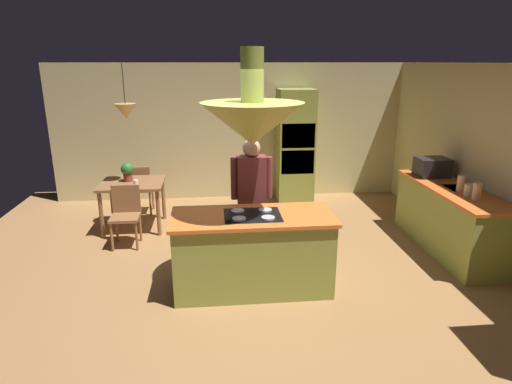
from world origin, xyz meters
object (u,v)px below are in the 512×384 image
at_px(canister_sugar, 468,190).
at_px(microwave_on_counter, 432,167).
at_px(canister_flour, 477,191).
at_px(canister_tea, 461,183).
at_px(dining_table, 133,189).
at_px(chair_facing_island, 126,211).
at_px(chair_by_back_wall, 140,186).
at_px(kitchen_island, 253,252).
at_px(potted_plant_on_table, 127,171).
at_px(person_at_island, 252,194).
at_px(cup_on_table, 136,183).
at_px(oven_tower, 295,147).

xyz_separation_m(canister_sugar, microwave_on_counter, (0.00, 0.96, 0.07)).
xyz_separation_m(canister_flour, canister_tea, (0.00, 0.36, 0.00)).
bearing_deg(dining_table, chair_facing_island, -90.00).
relative_size(chair_facing_island, microwave_on_counter, 1.89).
xyz_separation_m(chair_by_back_wall, canister_tea, (4.54, -2.10, 0.52)).
relative_size(kitchen_island, potted_plant_on_table, 6.13).
distance_m(person_at_island, chair_by_back_wall, 2.75).
xyz_separation_m(cup_on_table, canister_sugar, (4.44, -1.42, 0.18)).
relative_size(canister_flour, microwave_on_counter, 0.46).
bearing_deg(microwave_on_counter, kitchen_island, -153.44).
bearing_deg(kitchen_island, canister_sugar, 9.27).
distance_m(oven_tower, microwave_on_counter, 2.52).
xyz_separation_m(kitchen_island, chair_facing_island, (-1.70, 1.45, 0.04)).
bearing_deg(canister_flour, cup_on_table, 160.16).
height_order(chair_by_back_wall, canister_flour, canister_flour).
bearing_deg(kitchen_island, microwave_on_counter, 26.56).
height_order(oven_tower, person_at_island, oven_tower).
bearing_deg(chair_by_back_wall, dining_table, 90.00).
bearing_deg(person_at_island, microwave_on_counter, 15.03).
distance_m(oven_tower, person_at_island, 2.78).
bearing_deg(chair_facing_island, kitchen_island, -40.51).
bearing_deg(potted_plant_on_table, dining_table, -44.03).
height_order(person_at_island, canister_flour, person_at_island).
bearing_deg(chair_facing_island, oven_tower, 32.60).
xyz_separation_m(canister_tea, microwave_on_counter, (0.00, 0.78, 0.03)).
bearing_deg(oven_tower, kitchen_island, -108.74).
height_order(potted_plant_on_table, canister_sugar, canister_sugar).
height_order(dining_table, person_at_island, person_at_island).
height_order(chair_facing_island, chair_by_back_wall, same).
bearing_deg(canister_flour, oven_tower, 120.45).
distance_m(person_at_island, canister_sugar, 2.80).
distance_m(oven_tower, potted_plant_on_table, 3.07).
bearing_deg(cup_on_table, microwave_on_counter, -6.00).
bearing_deg(canister_tea, cup_on_table, 164.37).
height_order(cup_on_table, canister_sugar, canister_sugar).
height_order(chair_by_back_wall, potted_plant_on_table, potted_plant_on_table).
xyz_separation_m(chair_facing_island, microwave_on_counter, (4.54, -0.03, 0.55)).
bearing_deg(canister_tea, canister_flour, -90.00).
relative_size(cup_on_table, microwave_on_counter, 0.20).
height_order(dining_table, cup_on_table, cup_on_table).
distance_m(kitchen_island, potted_plant_on_table, 2.83).
bearing_deg(cup_on_table, kitchen_island, -49.66).
bearing_deg(chair_by_back_wall, chair_facing_island, 90.00).
bearing_deg(dining_table, canister_sugar, -19.82).
height_order(kitchen_island, cup_on_table, kitchen_island).
bearing_deg(canister_flour, potted_plant_on_table, 157.79).
height_order(chair_facing_island, canister_flour, canister_flour).
distance_m(chair_by_back_wall, canister_tea, 5.03).
xyz_separation_m(chair_by_back_wall, cup_on_table, (0.10, -0.86, 0.30)).
height_order(oven_tower, canister_flour, oven_tower).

